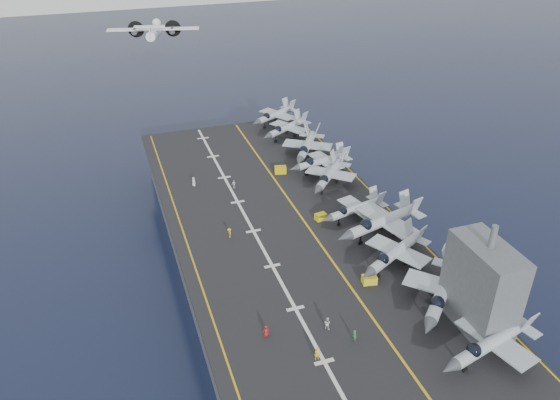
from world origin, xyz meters
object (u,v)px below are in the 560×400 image
object	(u,v)px
tow_cart_a	(369,280)
transport_plane	(154,34)
fighter_jet_0	(492,342)
island_superstructure	(484,277)

from	to	relation	value
tow_cart_a	transport_plane	bearing A→B (deg)	102.74
fighter_jet_0	tow_cart_a	size ratio (longest dim) A/B	7.46
island_superstructure	tow_cart_a	xyz separation A→B (m)	(-9.12, 11.70, -6.89)
tow_cart_a	fighter_jet_0	bearing A→B (deg)	-67.72
fighter_jet_0	tow_cart_a	bearing A→B (deg)	112.28
transport_plane	island_superstructure	bearing A→B (deg)	-73.44
tow_cart_a	transport_plane	size ratio (longest dim) A/B	0.09
transport_plane	fighter_jet_0	bearing A→B (deg)	-75.47
tow_cart_a	transport_plane	xyz separation A→B (m)	(-17.92, 79.26, 18.12)
island_superstructure	transport_plane	size ratio (longest dim) A/B	0.62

